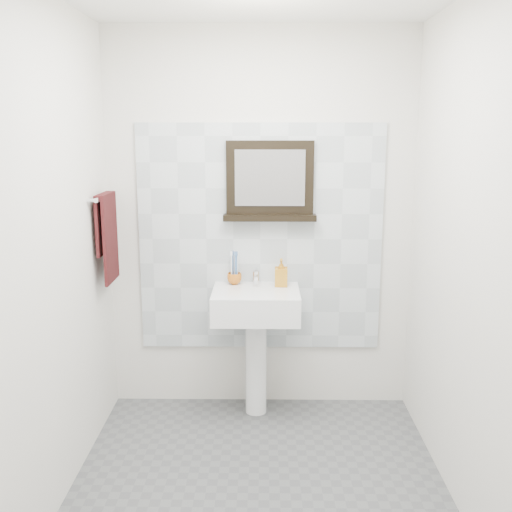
{
  "coord_description": "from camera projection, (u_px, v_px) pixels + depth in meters",
  "views": [
    {
      "loc": [
        0.02,
        -2.79,
        1.87
      ],
      "look_at": [
        -0.02,
        0.55,
        1.15
      ],
      "focal_mm": 42.0,
      "sensor_mm": 36.0,
      "label": 1
    }
  ],
  "objects": [
    {
      "name": "back_wall",
      "position": [
        260.0,
        224.0,
        3.94
      ],
      "size": [
        2.0,
        0.01,
        2.5
      ],
      "primitive_type": "cube",
      "color": "silver",
      "rests_on": "ground"
    },
    {
      "name": "framed_mirror",
      "position": [
        270.0,
        183.0,
        3.84
      ],
      "size": [
        0.6,
        0.11,
        0.51
      ],
      "color": "black",
      "rests_on": "back_wall"
    },
    {
      "name": "towel_bar",
      "position": [
        104.0,
        197.0,
        3.64
      ],
      "size": [
        0.07,
        0.4,
        0.03
      ],
      "color": "silver",
      "rests_on": "left_wall"
    },
    {
      "name": "pedestal_sink",
      "position": [
        256.0,
        317.0,
        3.84
      ],
      "size": [
        0.55,
        0.44,
        0.96
      ],
      "color": "white",
      "rests_on": "ground"
    },
    {
      "name": "floor",
      "position": [
        259.0,
        493.0,
        3.12
      ],
      "size": [
        2.0,
        2.2,
        0.01
      ],
      "primitive_type": "cube",
      "color": "#535557",
      "rests_on": "ground"
    },
    {
      "name": "toothbrushes",
      "position": [
        235.0,
        266.0,
        3.91
      ],
      "size": [
        0.05,
        0.04,
        0.21
      ],
      "color": "white",
      "rests_on": "toothbrush_cup"
    },
    {
      "name": "splashback",
      "position": [
        260.0,
        239.0,
        3.95
      ],
      "size": [
        1.6,
        0.02,
        1.5
      ],
      "primitive_type": "cube",
      "color": "silver",
      "rests_on": "back_wall"
    },
    {
      "name": "soap_dispenser",
      "position": [
        281.0,
        273.0,
        3.87
      ],
      "size": [
        0.08,
        0.09,
        0.18
      ],
      "primitive_type": "imported",
      "rotation": [
        0.0,
        0.0,
        -0.04
      ],
      "color": "#B05714",
      "rests_on": "pedestal_sink"
    },
    {
      "name": "hand_towel",
      "position": [
        107.0,
        231.0,
        3.68
      ],
      "size": [
        0.06,
        0.3,
        0.55
      ],
      "color": "black",
      "rests_on": "towel_bar"
    },
    {
      "name": "toothbrush_cup",
      "position": [
        234.0,
        279.0,
        3.93
      ],
      "size": [
        0.1,
        0.1,
        0.07
      ],
      "primitive_type": "imported",
      "rotation": [
        0.0,
        0.0,
        -0.1
      ],
      "color": "#B95F15",
      "rests_on": "pedestal_sink"
    },
    {
      "name": "left_wall",
      "position": [
        51.0,
        259.0,
        2.87
      ],
      "size": [
        0.01,
        2.2,
        2.5
      ],
      "primitive_type": "cube",
      "color": "silver",
      "rests_on": "ground"
    },
    {
      "name": "front_wall",
      "position": [
        256.0,
        340.0,
        1.79
      ],
      "size": [
        2.0,
        0.01,
        2.5
      ],
      "primitive_type": "cube",
      "color": "silver",
      "rests_on": "ground"
    },
    {
      "name": "right_wall",
      "position": [
        469.0,
        260.0,
        2.85
      ],
      "size": [
        0.01,
        2.2,
        2.5
      ],
      "primitive_type": "cube",
      "color": "silver",
      "rests_on": "ground"
    }
  ]
}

